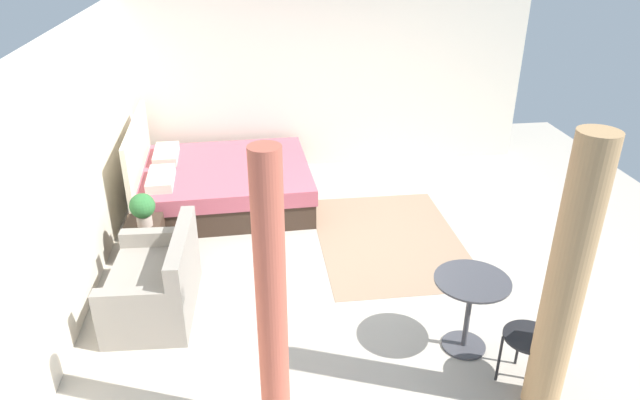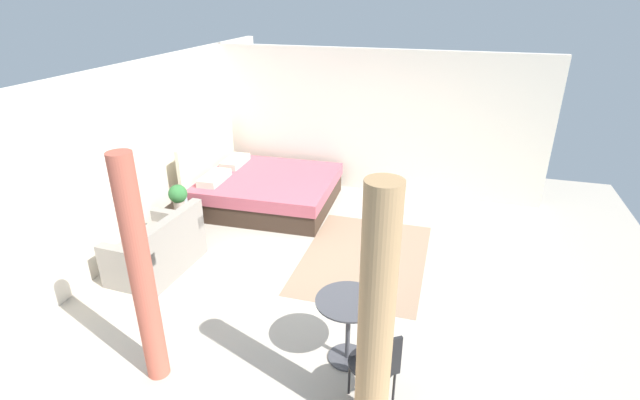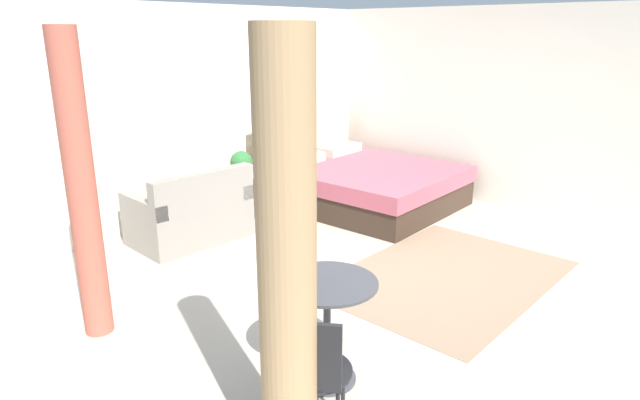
{
  "view_description": "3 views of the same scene",
  "coord_description": "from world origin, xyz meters",
  "px_view_note": "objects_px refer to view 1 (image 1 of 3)",
  "views": [
    {
      "loc": [
        -5.77,
        1.24,
        3.55
      ],
      "look_at": [
        0.05,
        0.49,
        0.68
      ],
      "focal_mm": 32.18,
      "sensor_mm": 36.0,
      "label": 1
    },
    {
      "loc": [
        -5.51,
        -1.4,
        3.53
      ],
      "look_at": [
        0.59,
        0.38,
        0.65
      ],
      "focal_mm": 26.24,
      "sensor_mm": 36.0,
      "label": 2
    },
    {
      "loc": [
        -4.25,
        -2.76,
        2.3
      ],
      "look_at": [
        -0.29,
        0.81,
        0.65
      ],
      "focal_mm": 30.92,
      "sensor_mm": 36.0,
      "label": 3
    }
  ],
  "objects_px": {
    "nightstand": "(146,239)",
    "potted_plant": "(143,208)",
    "bed": "(221,183)",
    "couch": "(156,284)",
    "vase": "(143,211)",
    "balcony_table": "(470,301)",
    "cafe_chair_near_window": "(541,336)"
  },
  "relations": [
    {
      "from": "bed",
      "to": "balcony_table",
      "type": "relative_size",
      "value": 3.18
    },
    {
      "from": "couch",
      "to": "potted_plant",
      "type": "height_order",
      "value": "potted_plant"
    },
    {
      "from": "bed",
      "to": "couch",
      "type": "distance_m",
      "value": 2.46
    },
    {
      "from": "vase",
      "to": "cafe_chair_near_window",
      "type": "xyz_separation_m",
      "value": [
        -2.67,
        -3.51,
        -0.0
      ]
    },
    {
      "from": "cafe_chair_near_window",
      "to": "potted_plant",
      "type": "bearing_deg",
      "value": 54.78
    },
    {
      "from": "balcony_table",
      "to": "potted_plant",
      "type": "bearing_deg",
      "value": 58.6
    },
    {
      "from": "couch",
      "to": "vase",
      "type": "xyz_separation_m",
      "value": [
        1.16,
        0.27,
        0.25
      ]
    },
    {
      "from": "bed",
      "to": "balcony_table",
      "type": "bearing_deg",
      "value": -145.47
    },
    {
      "from": "potted_plant",
      "to": "vase",
      "type": "bearing_deg",
      "value": 12.66
    },
    {
      "from": "potted_plant",
      "to": "cafe_chair_near_window",
      "type": "relative_size",
      "value": 0.44
    },
    {
      "from": "couch",
      "to": "nightstand",
      "type": "bearing_deg",
      "value": 14.05
    },
    {
      "from": "vase",
      "to": "balcony_table",
      "type": "bearing_deg",
      "value": -123.86
    },
    {
      "from": "balcony_table",
      "to": "bed",
      "type": "bearing_deg",
      "value": 34.53
    },
    {
      "from": "nightstand",
      "to": "cafe_chair_near_window",
      "type": "xyz_separation_m",
      "value": [
        -2.55,
        -3.51,
        0.31
      ]
    },
    {
      "from": "nightstand",
      "to": "potted_plant",
      "type": "height_order",
      "value": "potted_plant"
    },
    {
      "from": "bed",
      "to": "nightstand",
      "type": "xyz_separation_m",
      "value": [
        -1.35,
        0.83,
        -0.07
      ]
    },
    {
      "from": "couch",
      "to": "vase",
      "type": "relative_size",
      "value": 8.27
    },
    {
      "from": "potted_plant",
      "to": "vase",
      "type": "xyz_separation_m",
      "value": [
        0.22,
        0.05,
        -0.14
      ]
    },
    {
      "from": "bed",
      "to": "balcony_table",
      "type": "distance_m",
      "value": 4.05
    },
    {
      "from": "potted_plant",
      "to": "cafe_chair_near_window",
      "type": "bearing_deg",
      "value": -125.22
    },
    {
      "from": "couch",
      "to": "balcony_table",
      "type": "relative_size",
      "value": 1.73
    },
    {
      "from": "cafe_chair_near_window",
      "to": "vase",
      "type": "bearing_deg",
      "value": 52.82
    },
    {
      "from": "balcony_table",
      "to": "cafe_chair_near_window",
      "type": "distance_m",
      "value": 0.68
    },
    {
      "from": "couch",
      "to": "vase",
      "type": "distance_m",
      "value": 1.22
    },
    {
      "from": "bed",
      "to": "balcony_table",
      "type": "xyz_separation_m",
      "value": [
        -3.33,
        -2.29,
        0.21
      ]
    },
    {
      "from": "balcony_table",
      "to": "cafe_chair_near_window",
      "type": "relative_size",
      "value": 0.84
    },
    {
      "from": "bed",
      "to": "potted_plant",
      "type": "relative_size",
      "value": 6.03
    },
    {
      "from": "potted_plant",
      "to": "bed",
      "type": "bearing_deg",
      "value": -28.54
    },
    {
      "from": "nightstand",
      "to": "potted_plant",
      "type": "xyz_separation_m",
      "value": [
        -0.1,
        -0.04,
        0.46
      ]
    },
    {
      "from": "couch",
      "to": "nightstand",
      "type": "distance_m",
      "value": 1.08
    },
    {
      "from": "nightstand",
      "to": "balcony_table",
      "type": "height_order",
      "value": "balcony_table"
    },
    {
      "from": "bed",
      "to": "cafe_chair_near_window",
      "type": "height_order",
      "value": "bed"
    }
  ]
}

